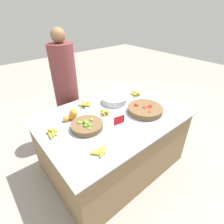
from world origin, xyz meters
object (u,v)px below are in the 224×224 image
at_px(metal_bowl, 115,100).
at_px(vendor_person, 67,94).
at_px(lime_bowl, 87,125).
at_px(price_sign, 119,120).
at_px(tomato_basket, 145,109).

distance_m(metal_bowl, vendor_person, 0.74).
relative_size(lime_bowl, price_sign, 2.57).
bearing_deg(tomato_basket, price_sign, 177.77).
distance_m(price_sign, vendor_person, 1.04).
height_order(metal_bowl, price_sign, price_sign).
distance_m(tomato_basket, vendor_person, 1.16).
xyz_separation_m(lime_bowl, vendor_person, (0.22, 0.87, -0.04)).
relative_size(tomato_basket, vendor_person, 0.25).
bearing_deg(lime_bowl, price_sign, -27.38).
bearing_deg(vendor_person, metal_bowl, -60.21).
bearing_deg(vendor_person, lime_bowl, -104.26).
bearing_deg(price_sign, metal_bowl, 63.68).
relative_size(metal_bowl, vendor_person, 0.20).
distance_m(lime_bowl, metal_bowl, 0.63).
xyz_separation_m(metal_bowl, vendor_person, (-0.36, 0.64, -0.05)).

